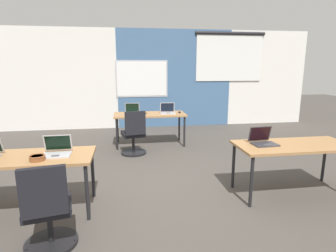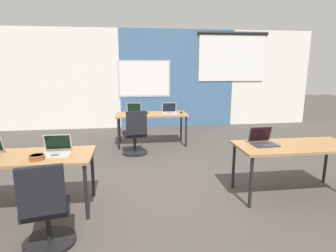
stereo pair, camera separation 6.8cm
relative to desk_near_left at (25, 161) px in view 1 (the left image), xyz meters
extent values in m
plane|color=#47423D|center=(1.75, 0.60, -0.66)|extent=(24.00, 24.00, 0.00)
cube|color=silver|center=(1.75, 4.80, 0.74)|extent=(10.00, 0.20, 2.80)
cube|color=#42668E|center=(2.67, 4.69, 0.74)|extent=(3.33, 0.01, 2.80)
cube|color=#B7B7BC|center=(1.70, 4.69, 0.75)|extent=(1.48, 0.02, 1.04)
cube|color=white|center=(1.70, 4.68, 0.75)|extent=(1.40, 0.02, 0.96)
cube|color=white|center=(4.29, 4.67, 1.33)|extent=(2.00, 0.02, 1.32)
cylinder|color=black|center=(4.29, 4.67, 2.04)|extent=(2.10, 0.10, 0.10)
cube|color=#A37547|center=(0.00, 0.00, 0.04)|extent=(1.60, 0.70, 0.04)
cylinder|color=black|center=(0.74, -0.30, -0.32)|extent=(0.04, 0.04, 0.68)
cylinder|color=black|center=(0.74, 0.30, -0.32)|extent=(0.04, 0.04, 0.68)
cube|color=#A37547|center=(3.50, 0.00, 0.04)|extent=(1.60, 0.70, 0.04)
cylinder|color=black|center=(2.76, -0.30, -0.32)|extent=(0.04, 0.04, 0.68)
cylinder|color=black|center=(2.76, 0.30, -0.32)|extent=(0.04, 0.04, 0.68)
cylinder|color=black|center=(4.24, 0.30, -0.32)|extent=(0.04, 0.04, 0.68)
cube|color=#A37547|center=(1.75, 2.80, 0.04)|extent=(1.60, 0.70, 0.04)
cylinder|color=black|center=(1.01, 2.50, -0.32)|extent=(0.04, 0.04, 0.68)
cylinder|color=black|center=(2.49, 2.50, -0.32)|extent=(0.04, 0.04, 0.68)
cylinder|color=black|center=(1.01, 3.10, -0.32)|extent=(0.04, 0.04, 0.68)
cylinder|color=black|center=(2.49, 3.10, -0.32)|extent=(0.04, 0.04, 0.68)
cube|color=#333338|center=(3.08, 0.03, 0.07)|extent=(0.35, 0.25, 0.02)
cube|color=#4C4C4F|center=(3.08, -0.02, 0.08)|extent=(0.09, 0.07, 0.00)
cube|color=#333338|center=(3.07, 0.17, 0.18)|extent=(0.33, 0.08, 0.22)
cube|color=black|center=(3.07, 0.16, 0.19)|extent=(0.30, 0.07, 0.19)
cube|color=#B7B7BC|center=(0.37, -0.03, 0.07)|extent=(0.34, 0.24, 0.02)
cube|color=#4C4C4F|center=(0.37, -0.08, 0.08)|extent=(0.09, 0.06, 0.00)
cube|color=#B7B7BC|center=(0.37, 0.11, 0.18)|extent=(0.33, 0.08, 0.21)
cube|color=black|center=(0.37, 0.11, 0.18)|extent=(0.30, 0.07, 0.19)
cylinder|color=black|center=(0.42, -0.73, -0.64)|extent=(0.52, 0.52, 0.04)
cylinder|color=black|center=(0.42, -0.73, -0.45)|extent=(0.06, 0.06, 0.34)
cube|color=black|center=(0.42, -0.73, -0.24)|extent=(0.52, 0.52, 0.08)
cube|color=black|center=(0.47, -0.97, 0.03)|extent=(0.40, 0.13, 0.46)
sphere|color=black|center=(0.38, -0.50, -0.64)|extent=(0.04, 0.04, 0.04)
sphere|color=black|center=(0.66, -0.76, -0.64)|extent=(0.04, 0.04, 0.04)
sphere|color=black|center=(0.22, -0.84, -0.64)|extent=(0.04, 0.04, 0.04)
cube|color=#9E9EA3|center=(1.35, 2.82, 0.07)|extent=(0.35, 0.27, 0.02)
cube|color=#4C4C4F|center=(1.34, 2.76, 0.08)|extent=(0.10, 0.07, 0.00)
cube|color=#9E9EA3|center=(1.36, 2.95, 0.19)|extent=(0.33, 0.08, 0.22)
cube|color=black|center=(1.36, 2.94, 0.19)|extent=(0.30, 0.07, 0.19)
cube|color=black|center=(1.57, 2.86, 0.06)|extent=(0.22, 0.19, 0.00)
ellipsoid|color=black|center=(1.57, 2.86, 0.08)|extent=(0.07, 0.11, 0.03)
cylinder|color=black|center=(1.35, 2.17, -0.64)|extent=(0.52, 0.52, 0.04)
cylinder|color=black|center=(1.35, 2.17, -0.45)|extent=(0.06, 0.06, 0.34)
cube|color=black|center=(1.35, 2.17, -0.24)|extent=(0.51, 0.51, 0.08)
cube|color=black|center=(1.39, 1.93, 0.03)|extent=(0.40, 0.13, 0.46)
sphere|color=black|center=(1.31, 2.41, -0.64)|extent=(0.04, 0.04, 0.04)
sphere|color=black|center=(1.58, 2.14, -0.64)|extent=(0.04, 0.04, 0.04)
sphere|color=black|center=(1.14, 2.07, -0.64)|extent=(0.04, 0.04, 0.04)
cube|color=#B7B7BC|center=(2.16, 2.75, 0.07)|extent=(0.34, 0.25, 0.02)
cube|color=#4C4C4F|center=(2.15, 2.70, 0.08)|extent=(0.09, 0.07, 0.00)
cube|color=#B7B7BC|center=(2.16, 2.89, 0.19)|extent=(0.33, 0.07, 0.22)
cube|color=black|center=(2.16, 2.88, 0.19)|extent=(0.30, 0.05, 0.19)
ellipsoid|color=black|center=(2.44, 2.80, 0.08)|extent=(0.07, 0.11, 0.03)
cylinder|color=brown|center=(0.20, -0.17, 0.09)|extent=(0.17, 0.17, 0.05)
torus|color=brown|center=(0.20, -0.17, 0.11)|extent=(0.18, 0.18, 0.02)
cylinder|color=gold|center=(0.20, -0.17, 0.11)|extent=(0.14, 0.14, 0.01)
camera|label=1|loc=(1.21, -3.39, 1.12)|focal=29.74mm
camera|label=2|loc=(1.28, -3.40, 1.12)|focal=29.74mm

